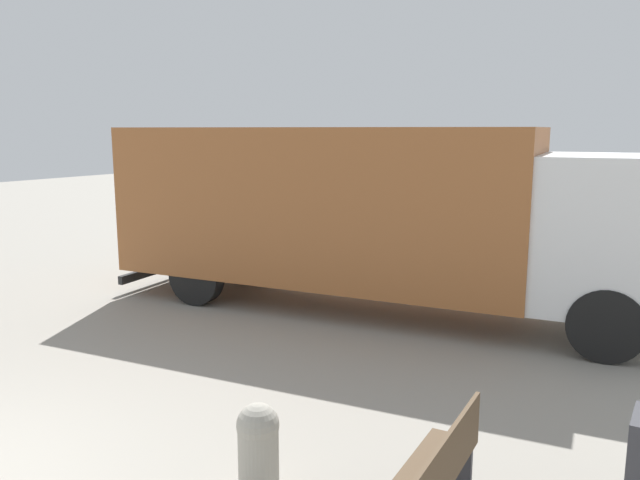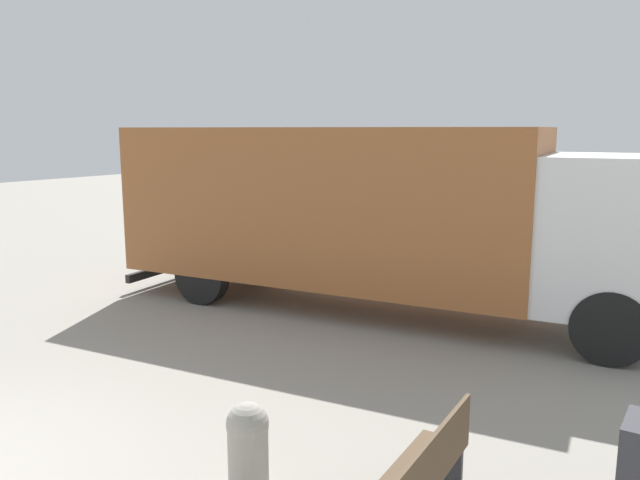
% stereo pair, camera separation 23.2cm
% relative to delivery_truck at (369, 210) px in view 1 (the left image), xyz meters
% --- Properties ---
extents(delivery_truck, '(9.63, 3.36, 3.13)m').
position_rel_delivery_truck_xyz_m(delivery_truck, '(0.00, 0.00, 0.00)').
color(delivery_truck, '#99592D').
rests_on(delivery_truck, ground).
extents(bollard_near_bench, '(0.37, 0.37, 0.83)m').
position_rel_delivery_truck_xyz_m(bollard_near_bench, '(1.82, -5.49, -1.30)').
color(bollard_near_bench, '#9E998C').
rests_on(bollard_near_bench, ground).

